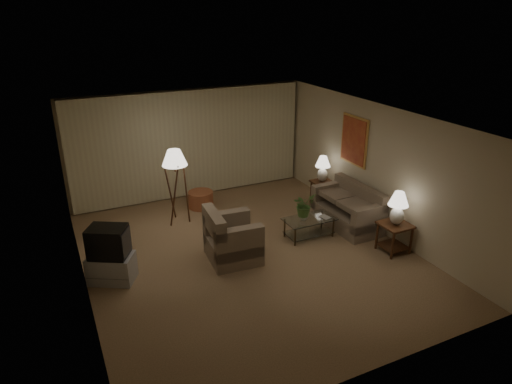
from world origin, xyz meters
TOP-DOWN VIEW (x-y plane):
  - ground at (0.00, 0.00)m, footprint 7.00×7.00m
  - room_shell at (0.02, 1.51)m, footprint 6.04×7.02m
  - sofa at (2.50, 0.24)m, footprint 1.69×0.90m
  - armchair at (-0.32, 0.00)m, footprint 1.11×1.07m
  - side_table_near at (2.65, -1.11)m, footprint 0.56×0.56m
  - side_table_far at (2.65, 1.49)m, footprint 0.49×0.41m
  - table_lamp_near at (2.65, -1.11)m, footprint 0.39×0.39m
  - table_lamp_far at (2.65, 1.49)m, footprint 0.36×0.36m
  - coffee_table at (1.47, 0.14)m, footprint 1.06×0.58m
  - tv_cabinet at (-2.55, 0.22)m, footprint 1.19×1.15m
  - crt_tv at (-2.55, 0.22)m, footprint 1.03×1.01m
  - floor_lamp at (-0.80, 2.03)m, footprint 0.55×0.55m
  - ottoman at (-0.08, 2.57)m, footprint 0.63×0.63m
  - vase at (1.32, 0.14)m, footprint 0.21×0.21m
  - flowers at (1.32, 0.14)m, footprint 0.53×0.49m
  - book at (1.72, 0.04)m, footprint 0.20×0.25m

SIDE VIEW (x-z plane):
  - ground at x=0.00m, z-range 0.00..0.00m
  - ottoman at x=-0.08m, z-range 0.00..0.40m
  - tv_cabinet at x=-2.55m, z-range 0.00..0.50m
  - coffee_table at x=1.47m, z-range 0.07..0.48m
  - sofa at x=2.50m, z-range 0.00..0.73m
  - side_table_far at x=2.65m, z-range 0.10..0.70m
  - armchair at x=-0.32m, z-range 0.00..0.82m
  - side_table_near at x=2.65m, z-range 0.11..0.71m
  - book at x=1.72m, z-range 0.41..0.43m
  - vase at x=1.32m, z-range 0.41..0.58m
  - crt_tv at x=-2.55m, z-range 0.50..1.05m
  - flowers at x=1.32m, z-range 0.58..1.07m
  - floor_lamp at x=-0.80m, z-range 0.04..1.73m
  - table_lamp_far at x=2.65m, z-range 0.66..1.29m
  - table_lamp_near at x=2.65m, z-range 0.66..1.34m
  - room_shell at x=0.02m, z-range 0.39..3.11m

